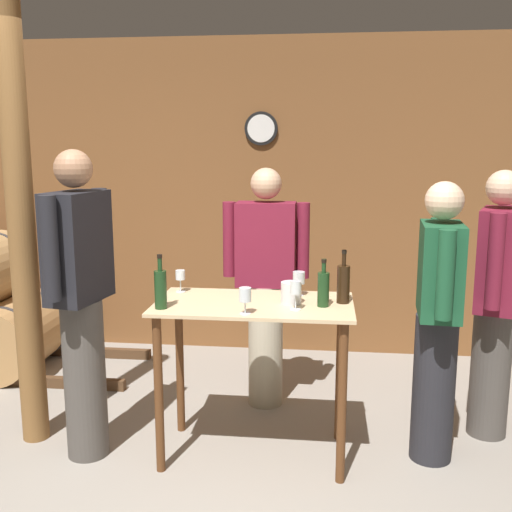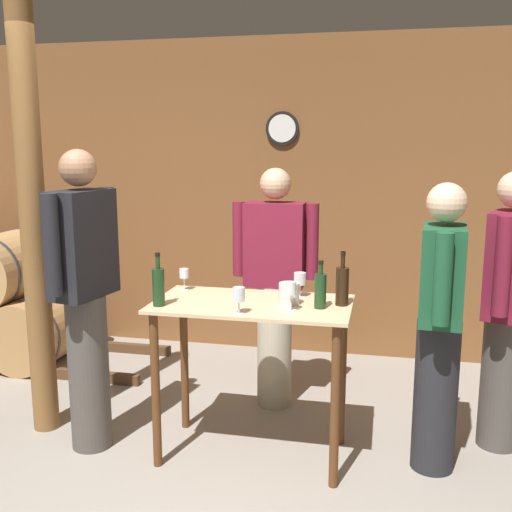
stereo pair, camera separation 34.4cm
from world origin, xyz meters
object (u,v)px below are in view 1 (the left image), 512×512
at_px(wine_glass_far_side, 299,278).
at_px(wine_glass_near_left, 180,276).
at_px(wine_glass_near_center, 245,296).
at_px(wine_bottle_far_left, 161,288).
at_px(person_host, 81,299).
at_px(wooden_post, 21,225).
at_px(wine_glass_near_right, 296,289).
at_px(ice_bucket, 291,293).
at_px(person_visitor_with_scarf, 496,299).
at_px(wine_bottle_center, 343,283).
at_px(person_visitor_bearded, 266,283).
at_px(person_visitor_near_door, 438,318).
at_px(wine_bottle_left, 323,288).

bearing_deg(wine_glass_far_side, wine_glass_near_left, 179.22).
bearing_deg(wine_glass_near_left, wine_glass_near_center, -43.51).
relative_size(wine_bottle_far_left, person_host, 0.17).
bearing_deg(wooden_post, person_host, -21.11).
bearing_deg(wine_glass_near_right, wooden_post, 173.99).
bearing_deg(wine_glass_far_side, wooden_post, -175.14).
xyz_separation_m(wooden_post, ice_bucket, (1.60, -0.04, -0.36)).
height_order(wine_glass_near_left, person_visitor_with_scarf, person_visitor_with_scarf).
relative_size(wine_bottle_center, person_visitor_bearded, 0.18).
relative_size(wine_bottle_center, wine_glass_far_side, 2.09).
distance_m(person_visitor_bearded, person_visitor_near_door, 1.22).
relative_size(wooden_post, person_visitor_bearded, 1.62).
xyz_separation_m(wine_bottle_center, wine_glass_far_side, (-0.26, 0.13, -0.01)).
distance_m(wine_bottle_center, person_host, 1.49).
distance_m(wine_bottle_far_left, person_host, 0.50).
bearing_deg(wine_bottle_far_left, person_visitor_near_door, 9.46).
distance_m(wine_bottle_far_left, wine_glass_near_right, 0.73).
bearing_deg(wine_bottle_center, person_visitor_bearded, 127.07).
bearing_deg(wine_bottle_center, person_host, -173.79).
xyz_separation_m(wooden_post, person_visitor_bearded, (1.38, 0.67, -0.47)).
bearing_deg(wine_glass_near_right, wine_bottle_center, 34.08).
relative_size(wine_glass_near_left, person_host, 0.08).
xyz_separation_m(wine_glass_near_center, wine_glass_near_right, (0.26, 0.11, 0.02)).
height_order(wooden_post, person_visitor_bearded, wooden_post).
relative_size(wine_glass_near_center, wine_glass_far_side, 0.99).
bearing_deg(wooden_post, person_visitor_bearded, 25.94).
bearing_deg(wine_glass_near_center, wooden_post, 168.32).
distance_m(wine_glass_far_side, ice_bucket, 0.19).
distance_m(wooden_post, wine_bottle_far_left, 0.97).
bearing_deg(person_visitor_near_door, person_host, -174.78).
relative_size(wine_bottle_center, person_visitor_near_door, 0.19).
bearing_deg(wine_bottle_left, person_host, -176.97).
xyz_separation_m(wine_glass_far_side, person_visitor_near_door, (0.79, -0.11, -0.18)).
xyz_separation_m(wine_bottle_far_left, wine_glass_near_left, (0.02, 0.38, -0.02)).
height_order(wine_bottle_far_left, wine_glass_near_center, wine_bottle_far_left).
relative_size(wine_glass_near_right, person_visitor_bearded, 0.10).
height_order(wooden_post, wine_glass_near_left, wooden_post).
bearing_deg(ice_bucket, wine_glass_near_left, 164.65).
xyz_separation_m(ice_bucket, person_visitor_bearded, (-0.21, 0.71, -0.11)).
bearing_deg(ice_bucket, wine_bottle_far_left, -165.00).
bearing_deg(wine_glass_near_center, wine_glass_near_left, 136.49).
xyz_separation_m(wine_glass_near_left, ice_bucket, (0.68, -0.19, -0.04)).
bearing_deg(wine_glass_near_right, wine_glass_near_left, 155.89).
relative_size(wine_bottle_left, wine_glass_near_right, 1.67).
distance_m(wooden_post, wine_bottle_left, 1.80).
distance_m(wine_bottle_left, person_visitor_bearded, 0.87).
height_order(wine_bottle_center, person_visitor_with_scarf, person_visitor_with_scarf).
xyz_separation_m(ice_bucket, person_host, (-1.19, -0.12, -0.04)).
height_order(wine_bottle_left, ice_bucket, wine_bottle_left).
bearing_deg(wine_glass_near_left, person_visitor_near_door, -4.60).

